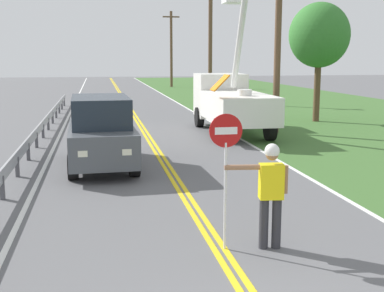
{
  "coord_description": "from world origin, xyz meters",
  "views": [
    {
      "loc": [
        -1.96,
        -4.22,
        3.25
      ],
      "look_at": [
        0.15,
        7.2,
        1.2
      ],
      "focal_mm": 47.47,
      "sensor_mm": 36.0,
      "label": 1
    }
  ],
  "objects_px": {
    "roadside_tree_verge": "(319,36)",
    "utility_bucket_truck": "(230,99)",
    "flagger_worker": "(270,189)",
    "stop_sign_paddle": "(226,151)",
    "utility_pole_far": "(171,48)",
    "utility_pole_mid": "(210,44)",
    "utility_pole_near": "(278,38)",
    "oncoming_suv_nearest": "(101,132)"
  },
  "relations": [
    {
      "from": "utility_bucket_truck",
      "to": "utility_pole_far",
      "type": "xyz_separation_m",
      "value": [
        2.3,
        33.74,
        2.76
      ]
    },
    {
      "from": "utility_pole_mid",
      "to": "utility_pole_near",
      "type": "bearing_deg",
      "value": -91.32
    },
    {
      "from": "oncoming_suv_nearest",
      "to": "flagger_worker",
      "type": "bearing_deg",
      "value": -68.84
    },
    {
      "from": "utility_pole_mid",
      "to": "utility_pole_far",
      "type": "distance_m",
      "value": 19.67
    },
    {
      "from": "flagger_worker",
      "to": "stop_sign_paddle",
      "type": "height_order",
      "value": "stop_sign_paddle"
    },
    {
      "from": "flagger_worker",
      "to": "roadside_tree_verge",
      "type": "bearing_deg",
      "value": 63.5
    },
    {
      "from": "stop_sign_paddle",
      "to": "utility_pole_far",
      "type": "height_order",
      "value": "utility_pole_far"
    },
    {
      "from": "oncoming_suv_nearest",
      "to": "roadside_tree_verge",
      "type": "bearing_deg",
      "value": 39.88
    },
    {
      "from": "utility_pole_near",
      "to": "utility_pole_mid",
      "type": "distance_m",
      "value": 14.64
    },
    {
      "from": "utility_bucket_truck",
      "to": "roadside_tree_verge",
      "type": "xyz_separation_m",
      "value": [
        5.27,
        2.78,
        2.83
      ]
    },
    {
      "from": "stop_sign_paddle",
      "to": "utility_bucket_truck",
      "type": "xyz_separation_m",
      "value": [
        3.57,
        13.32,
        -0.27
      ]
    },
    {
      "from": "utility_bucket_truck",
      "to": "utility_pole_far",
      "type": "distance_m",
      "value": 33.93
    },
    {
      "from": "oncoming_suv_nearest",
      "to": "utility_pole_far",
      "type": "height_order",
      "value": "utility_pole_far"
    },
    {
      "from": "roadside_tree_verge",
      "to": "utility_pole_mid",
      "type": "bearing_deg",
      "value": 104.99
    },
    {
      "from": "stop_sign_paddle",
      "to": "utility_bucket_truck",
      "type": "distance_m",
      "value": 13.79
    },
    {
      "from": "oncoming_suv_nearest",
      "to": "roadside_tree_verge",
      "type": "xyz_separation_m",
      "value": [
        10.83,
        9.05,
        3.21
      ]
    },
    {
      "from": "flagger_worker",
      "to": "oncoming_suv_nearest",
      "type": "relative_size",
      "value": 0.39
    },
    {
      "from": "utility_bucket_truck",
      "to": "utility_pole_far",
      "type": "relative_size",
      "value": 0.85
    },
    {
      "from": "utility_pole_near",
      "to": "utility_pole_far",
      "type": "height_order",
      "value": "utility_pole_far"
    },
    {
      "from": "utility_pole_near",
      "to": "oncoming_suv_nearest",
      "type": "bearing_deg",
      "value": -142.6
    },
    {
      "from": "utility_pole_far",
      "to": "utility_pole_near",
      "type": "bearing_deg",
      "value": -90.66
    },
    {
      "from": "utility_pole_far",
      "to": "roadside_tree_verge",
      "type": "distance_m",
      "value": 31.1
    },
    {
      "from": "flagger_worker",
      "to": "utility_pole_far",
      "type": "relative_size",
      "value": 0.23
    },
    {
      "from": "utility_pole_near",
      "to": "roadside_tree_verge",
      "type": "relative_size",
      "value": 1.3
    },
    {
      "from": "roadside_tree_verge",
      "to": "utility_bucket_truck",
      "type": "bearing_deg",
      "value": -152.21
    },
    {
      "from": "utility_pole_near",
      "to": "roadside_tree_verge",
      "type": "distance_m",
      "value": 4.75
    },
    {
      "from": "stop_sign_paddle",
      "to": "utility_pole_far",
      "type": "bearing_deg",
      "value": 82.89
    },
    {
      "from": "utility_pole_mid",
      "to": "stop_sign_paddle",
      "type": "bearing_deg",
      "value": -101.97
    },
    {
      "from": "utility_bucket_truck",
      "to": "utility_pole_near",
      "type": "distance_m",
      "value": 3.24
    },
    {
      "from": "stop_sign_paddle",
      "to": "utility_pole_far",
      "type": "xyz_separation_m",
      "value": [
        5.87,
        47.05,
        2.49
      ]
    },
    {
      "from": "stop_sign_paddle",
      "to": "utility_pole_mid",
      "type": "bearing_deg",
      "value": 78.03
    },
    {
      "from": "stop_sign_paddle",
      "to": "roadside_tree_verge",
      "type": "xyz_separation_m",
      "value": [
        8.83,
        16.09,
        2.56
      ]
    },
    {
      "from": "utility_pole_mid",
      "to": "utility_pole_far",
      "type": "height_order",
      "value": "utility_pole_far"
    },
    {
      "from": "oncoming_suv_nearest",
      "to": "utility_pole_far",
      "type": "distance_m",
      "value": 40.9
    },
    {
      "from": "flagger_worker",
      "to": "stop_sign_paddle",
      "type": "distance_m",
      "value": 1.02
    },
    {
      "from": "stop_sign_paddle",
      "to": "utility_pole_mid",
      "type": "distance_m",
      "value": 28.1
    },
    {
      "from": "flagger_worker",
      "to": "utility_pole_near",
      "type": "height_order",
      "value": "utility_pole_near"
    },
    {
      "from": "roadside_tree_verge",
      "to": "flagger_worker",
      "type": "bearing_deg",
      "value": -116.5
    },
    {
      "from": "utility_pole_mid",
      "to": "oncoming_suv_nearest",
      "type": "bearing_deg",
      "value": -110.99
    },
    {
      "from": "oncoming_suv_nearest",
      "to": "roadside_tree_verge",
      "type": "relative_size",
      "value": 0.79
    },
    {
      "from": "flagger_worker",
      "to": "roadside_tree_verge",
      "type": "xyz_separation_m",
      "value": [
        8.07,
        16.18,
        3.22
      ]
    },
    {
      "from": "stop_sign_paddle",
      "to": "roadside_tree_verge",
      "type": "bearing_deg",
      "value": 61.23
    }
  ]
}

